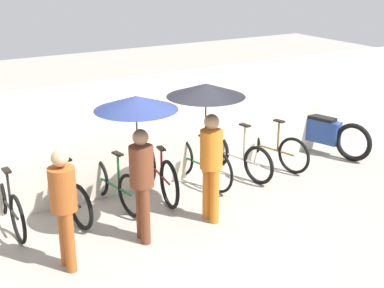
# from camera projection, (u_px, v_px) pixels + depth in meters

# --- Properties ---
(ground_plane) EXTENTS (30.00, 30.00, 0.00)m
(ground_plane) POSITION_uv_depth(u_px,v_px,m) (188.00, 244.00, 7.13)
(ground_plane) COLOR gray
(back_wall) EXTENTS (14.70, 0.12, 1.86)m
(back_wall) POSITION_uv_depth(u_px,v_px,m) (124.00, 137.00, 8.45)
(back_wall) COLOR beige
(back_wall) RESTS_ON ground
(parked_bicycle_1) EXTENTS (0.44, 1.65, 1.04)m
(parked_bicycle_1) POSITION_uv_depth(u_px,v_px,m) (8.00, 204.00, 7.46)
(parked_bicycle_1) COLOR black
(parked_bicycle_1) RESTS_ON ground
(parked_bicycle_2) EXTENTS (0.46, 1.62, 0.99)m
(parked_bicycle_2) POSITION_uv_depth(u_px,v_px,m) (64.00, 195.00, 7.77)
(parked_bicycle_2) COLOR black
(parked_bicycle_2) RESTS_ON ground
(parked_bicycle_3) EXTENTS (0.47, 1.60, 1.03)m
(parked_bicycle_3) POSITION_uv_depth(u_px,v_px,m) (113.00, 184.00, 8.14)
(parked_bicycle_3) COLOR black
(parked_bicycle_3) RESTS_ON ground
(parked_bicycle_4) EXTENTS (0.44, 1.78, 1.00)m
(parked_bicycle_4) POSITION_uv_depth(u_px,v_px,m) (158.00, 171.00, 8.51)
(parked_bicycle_4) COLOR black
(parked_bicycle_4) RESTS_ON ground
(parked_bicycle_5) EXTENTS (0.46, 1.68, 0.98)m
(parked_bicycle_5) POSITION_uv_depth(u_px,v_px,m) (197.00, 162.00, 8.93)
(parked_bicycle_5) COLOR black
(parked_bicycle_5) RESTS_ON ground
(parked_bicycle_6) EXTENTS (0.50, 1.68, 1.08)m
(parked_bicycle_6) POSITION_uv_depth(u_px,v_px,m) (236.00, 156.00, 9.29)
(parked_bicycle_6) COLOR black
(parked_bicycle_6) RESTS_ON ground
(parked_bicycle_7) EXTENTS (0.59, 1.69, 1.05)m
(parked_bicycle_7) POSITION_uv_depth(u_px,v_px,m) (269.00, 147.00, 9.71)
(parked_bicycle_7) COLOR black
(parked_bicycle_7) RESTS_ON ground
(pedestrian_leading) EXTENTS (0.32, 0.32, 1.55)m
(pedestrian_leading) POSITION_uv_depth(u_px,v_px,m) (64.00, 201.00, 6.30)
(pedestrian_leading) COLOR #9E4C1E
(pedestrian_leading) RESTS_ON ground
(pedestrian_center) EXTENTS (1.08, 1.08, 1.97)m
(pedestrian_center) POSITION_uv_depth(u_px,v_px,m) (138.00, 126.00, 6.79)
(pedestrian_center) COLOR brown
(pedestrian_center) RESTS_ON ground
(pedestrian_trailing) EXTENTS (1.09, 1.09, 2.00)m
(pedestrian_trailing) POSITION_uv_depth(u_px,v_px,m) (208.00, 112.00, 7.32)
(pedestrian_trailing) COLOR #C66B1E
(pedestrian_trailing) RESTS_ON ground
(motorcycle) EXTENTS (0.83, 2.01, 0.93)m
(motorcycle) POSITION_uv_depth(u_px,v_px,m) (321.00, 132.00, 10.33)
(motorcycle) COLOR black
(motorcycle) RESTS_ON ground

